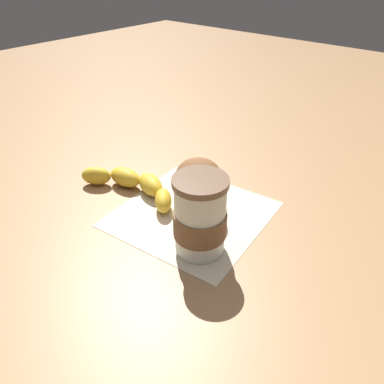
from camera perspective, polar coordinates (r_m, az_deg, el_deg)
name	(u,v)px	position (r m, az deg, el deg)	size (l,w,h in m)	color
ground_plane	(192,214)	(0.68, 0.00, -3.39)	(3.00, 3.00, 0.00)	#936D47
paper_napkin	(192,214)	(0.68, 0.00, -3.34)	(0.25, 0.25, 0.00)	beige
coffee_cup	(200,217)	(0.57, 1.23, -3.84)	(0.08, 0.08, 0.13)	silver
muffin	(199,183)	(0.66, 1.08, 1.32)	(0.08, 0.08, 0.10)	beige
banana	(133,184)	(0.74, -8.92, 1.26)	(0.23, 0.10, 0.04)	gold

